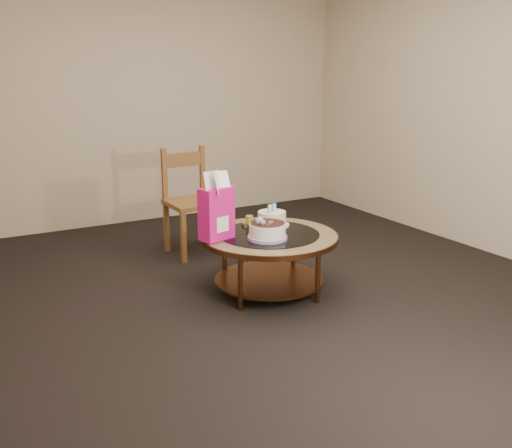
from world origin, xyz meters
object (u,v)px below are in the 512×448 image
coffee_table (269,244)px  decorated_cake (267,232)px  cream_cake (272,219)px  gift_bag (216,206)px  dining_chair (191,201)px

coffee_table → decorated_cake: size_ratio=3.60×
coffee_table → cream_cake: size_ratio=3.77×
coffee_table → cream_cake: cream_cake is taller
gift_bag → coffee_table: bearing=-25.7°
cream_cake → gift_bag: bearing=172.9°
dining_chair → cream_cake: bearing=-77.5°
cream_cake → gift_bag: (-0.52, -0.12, 0.18)m
decorated_cake → gift_bag: gift_bag is taller
cream_cake → gift_bag: size_ratio=0.56×
coffee_table → decorated_cake: decorated_cake is taller
decorated_cake → cream_cake: 0.36m
coffee_table → dining_chair: 1.18m
decorated_cake → dining_chair: bearing=91.7°
decorated_cake → dining_chair: 1.28m
gift_bag → decorated_cake: bearing=-45.8°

